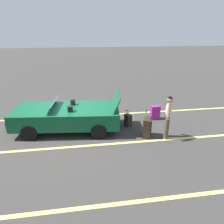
{
  "coord_description": "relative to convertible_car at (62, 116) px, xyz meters",
  "views": [
    {
      "loc": [
        -0.69,
        7.65,
        3.85
      ],
      "look_at": [
        -1.79,
        0.22,
        0.75
      ],
      "focal_mm": 32.51,
      "sensor_mm": 36.0,
      "label": 1
    }
  ],
  "objects": [
    {
      "name": "lot_line_near",
      "position": [
        -0.2,
        -1.27,
        -0.59
      ],
      "size": [
        18.0,
        0.12,
        0.01
      ],
      "primitive_type": "cube",
      "color": "#EAE066",
      "rests_on": "ground_plane"
    },
    {
      "name": "suitcase_large_black",
      "position": [
        -3.22,
        1.05,
        -0.22
      ],
      "size": [
        0.45,
        0.55,
        1.05
      ],
      "rotation": [
        0.0,
        0.0,
        2.74
      ],
      "color": "#2D2319",
      "rests_on": "ground_plane"
    },
    {
      "name": "ground_plane",
      "position": [
        -0.2,
        0.02,
        -0.59
      ],
      "size": [
        80.0,
        80.0,
        0.0
      ],
      "primitive_type": "plane",
      "color": "#383533"
    },
    {
      "name": "suitcase_medium_bright",
      "position": [
        -4.08,
        -0.48,
        -0.28
      ],
      "size": [
        0.41,
        0.26,
        0.62
      ],
      "rotation": [
        0.0,
        0.0,
        1.61
      ],
      "color": "#991E8C",
      "rests_on": "ground_plane"
    },
    {
      "name": "lot_line_mid",
      "position": [
        -0.2,
        1.43,
        -0.59
      ],
      "size": [
        18.0,
        0.12,
        0.01
      ],
      "primitive_type": "cube",
      "color": "#EAE066",
      "rests_on": "ground_plane"
    },
    {
      "name": "convertible_car",
      "position": [
        0.0,
        0.0,
        0.0
      ],
      "size": [
        4.32,
        2.18,
        1.52
      ],
      "rotation": [
        0.0,
        0.0,
        -0.1
      ],
      "color": "#0F4C2D",
      "rests_on": "ground_plane"
    },
    {
      "name": "suitcase_small_carryon",
      "position": [
        -2.71,
        0.03,
        -0.34
      ],
      "size": [
        0.3,
        0.39,
        0.71
      ],
      "rotation": [
        0.0,
        0.0,
        3.46
      ],
      "color": "#2D2319",
      "rests_on": "ground_plane"
    },
    {
      "name": "traveler_person",
      "position": [
        -3.91,
        1.26,
        0.34
      ],
      "size": [
        0.33,
        0.59,
        1.65
      ],
      "rotation": [
        0.0,
        0.0,
        -0.4
      ],
      "color": "#4C3F2D",
      "rests_on": "ground_plane"
    },
    {
      "name": "lot_line_far",
      "position": [
        -0.2,
        4.13,
        -0.59
      ],
      "size": [
        18.0,
        0.12,
        0.01
      ],
      "primitive_type": "cube",
      "color": "#EAE066",
      "rests_on": "ground_plane"
    }
  ]
}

